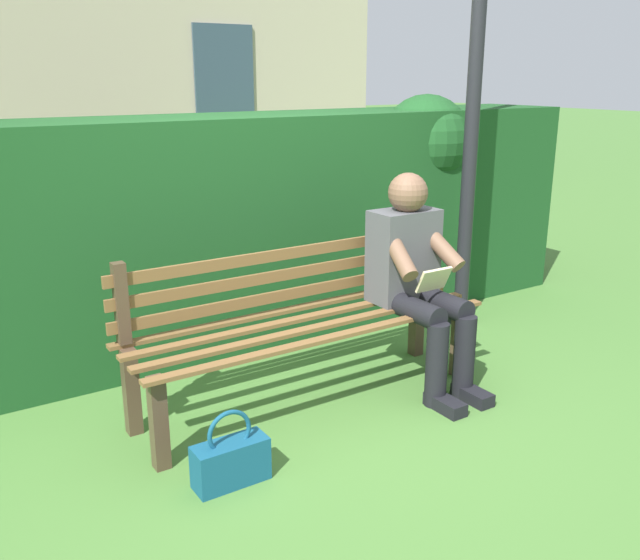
# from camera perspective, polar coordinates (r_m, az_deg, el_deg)

# --- Properties ---
(ground) EXTENTS (60.00, 60.00, 0.00)m
(ground) POSITION_cam_1_polar(r_m,az_deg,el_deg) (3.77, -0.84, -10.06)
(ground) COLOR #477533
(park_bench) EXTENTS (1.98, 0.53, 0.86)m
(park_bench) POSITION_cam_1_polar(r_m,az_deg,el_deg) (3.65, -1.55, -3.17)
(park_bench) COLOR #4C3828
(park_bench) RESTS_ON ground
(person_seated) EXTENTS (0.44, 0.73, 1.19)m
(person_seated) POSITION_cam_1_polar(r_m,az_deg,el_deg) (3.82, 8.10, 0.39)
(person_seated) COLOR #4C4C51
(person_seated) RESTS_ON ground
(hedge_backdrop) EXTENTS (5.77, 0.80, 1.57)m
(hedge_backdrop) POSITION_cam_1_polar(r_m,az_deg,el_deg) (4.42, -9.21, 4.32)
(hedge_backdrop) COLOR #19471E
(hedge_backdrop) RESTS_ON ground
(handbag) EXTENTS (0.33, 0.13, 0.35)m
(handbag) POSITION_cam_1_polar(r_m,az_deg,el_deg) (3.06, -7.47, -14.69)
(handbag) COLOR navy
(handbag) RESTS_ON ground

